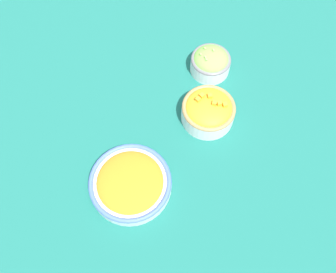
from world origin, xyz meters
TOP-DOWN VIEW (x-y plane):
  - ground_plane at (0.00, 0.00)m, footprint 3.00×3.00m
  - bowl_squash at (0.05, -0.12)m, footprint 0.14×0.14m
  - bowl_lettuce at (0.21, -0.16)m, footprint 0.11×0.11m
  - bowl_carrots at (-0.10, 0.11)m, footprint 0.20×0.20m

SIDE VIEW (x-z plane):
  - ground_plane at x=0.00m, z-range 0.00..0.00m
  - bowl_carrots at x=-0.10m, z-range 0.00..0.05m
  - bowl_lettuce at x=0.21m, z-range 0.00..0.07m
  - bowl_squash at x=0.05m, z-range 0.00..0.08m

